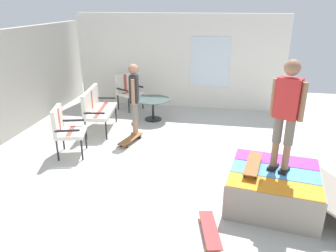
{
  "coord_description": "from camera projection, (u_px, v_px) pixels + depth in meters",
  "views": [
    {
      "loc": [
        -5.54,
        -0.87,
        2.95
      ],
      "look_at": [
        0.21,
        0.17,
        0.7
      ],
      "focal_mm": 34.64,
      "sensor_mm": 36.0,
      "label": 1
    }
  ],
  "objects": [
    {
      "name": "patio_table",
      "position": [
        153.0,
        105.0,
        8.51
      ],
      "size": [
        0.9,
        0.9,
        0.57
      ],
      "color": "black",
      "rests_on": "ground_plane"
    },
    {
      "name": "patio_bench",
      "position": [
        96.0,
        106.0,
        7.74
      ],
      "size": [
        1.32,
        0.72,
        1.02
      ],
      "color": "black",
      "rests_on": "ground_plane"
    },
    {
      "name": "person_skater",
      "position": [
        287.0,
        109.0,
        4.56
      ],
      "size": [
        0.34,
        0.44,
        1.67
      ],
      "color": "black",
      "rests_on": "skate_ramp"
    },
    {
      "name": "patio_chair_by_wall",
      "position": [
        64.0,
        127.0,
        6.46
      ],
      "size": [
        0.74,
        0.7,
        1.02
      ],
      "color": "black",
      "rests_on": "ground_plane"
    },
    {
      "name": "skateboard_on_ramp",
      "position": [
        253.0,
        164.0,
        4.91
      ],
      "size": [
        0.82,
        0.34,
        0.1
      ],
      "color": "brown",
      "rests_on": "skate_ramp"
    },
    {
      "name": "person_watching",
      "position": [
        134.0,
        96.0,
        7.21
      ],
      "size": [
        0.48,
        0.28,
        1.7
      ],
      "color": "black",
      "rests_on": "ground_plane"
    },
    {
      "name": "house_facade",
      "position": [
        179.0,
        61.0,
        9.39
      ],
      "size": [
        0.23,
        6.0,
        2.66
      ],
      "color": "white",
      "rests_on": "ground_plane"
    },
    {
      "name": "patio_chair_near_house",
      "position": [
        127.0,
        88.0,
        9.36
      ],
      "size": [
        0.82,
        0.79,
        1.02
      ],
      "color": "black",
      "rests_on": "ground_plane"
    },
    {
      "name": "skateboard_spare",
      "position": [
        210.0,
        230.0,
        4.35
      ],
      "size": [
        0.82,
        0.37,
        0.1
      ],
      "color": "#B23838",
      "rests_on": "ground_plane"
    },
    {
      "name": "skateboard_by_bench",
      "position": [
        131.0,
        139.0,
        7.23
      ],
      "size": [
        0.82,
        0.4,
        0.1
      ],
      "color": "brown",
      "rests_on": "ground_plane"
    },
    {
      "name": "skate_ramp",
      "position": [
        275.0,
        188.0,
        4.96
      ],
      "size": [
        1.58,
        2.23,
        0.56
      ],
      "color": "gray",
      "rests_on": "ground_plane"
    },
    {
      "name": "ground_plane",
      "position": [
        175.0,
        166.0,
        6.31
      ],
      "size": [
        12.0,
        12.0,
        0.1
      ],
      "primitive_type": "cube",
      "color": "beige"
    }
  ]
}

